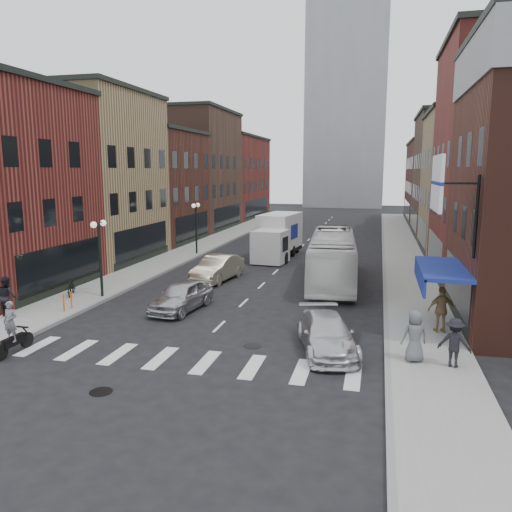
{
  "coord_description": "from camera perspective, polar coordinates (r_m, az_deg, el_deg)",
  "views": [
    {
      "loc": [
        6.5,
        -18.7,
        6.66
      ],
      "look_at": [
        0.3,
        6.41,
        2.2
      ],
      "focal_mm": 35.0,
      "sensor_mm": 36.0,
      "label": 1
    }
  ],
  "objects": [
    {
      "name": "sidewalk_right",
      "position": [
        41.28,
        16.45,
        0.21
      ],
      "size": [
        3.0,
        74.0,
        0.15
      ],
      "primitive_type": "cube",
      "color": "gray",
      "rests_on": "ground"
    },
    {
      "name": "box_truck",
      "position": [
        38.22,
        2.46,
        2.23
      ],
      "size": [
        2.89,
        7.83,
        3.31
      ],
      "rotation": [
        0.0,
        0.0,
        -0.12
      ],
      "color": "silver",
      "rests_on": "ground"
    },
    {
      "name": "bike_rack",
      "position": [
        25.22,
        -20.74,
        -4.88
      ],
      "size": [
        0.08,
        0.68,
        0.8
      ],
      "color": "#D8590C",
      "rests_on": "sidewalk_left"
    },
    {
      "name": "ped_right_a",
      "position": [
        18.12,
        21.75,
        -9.18
      ],
      "size": [
        1.19,
        0.81,
        1.67
      ],
      "primitive_type": "imported",
      "rotation": [
        0.0,
        0.0,
        2.87
      ],
      "color": "black",
      "rests_on": "sidewalk_right"
    },
    {
      "name": "motorcycle_rider",
      "position": [
        20.36,
        -26.14,
        -7.57
      ],
      "size": [
        0.55,
        1.97,
        2.0
      ],
      "rotation": [
        0.0,
        0.0,
        -0.01
      ],
      "color": "black",
      "rests_on": "ground"
    },
    {
      "name": "bldg_right_mid_b",
      "position": [
        43.55,
        25.34,
        7.54
      ],
      "size": [
        10.3,
        10.2,
        11.3
      ],
      "color": "#A18858",
      "rests_on": "ground"
    },
    {
      "name": "ped_left_solo",
      "position": [
        25.11,
        -26.59,
        -4.14
      ],
      "size": [
        1.01,
        0.79,
        1.83
      ],
      "primitive_type": "imported",
      "rotation": [
        0.0,
        0.0,
        2.78
      ],
      "color": "black",
      "rests_on": "sidewalk_left"
    },
    {
      "name": "billboard_sign",
      "position": [
        19.32,
        20.24,
        7.63
      ],
      "size": [
        1.52,
        3.0,
        3.7
      ],
      "color": "black",
      "rests_on": "ground"
    },
    {
      "name": "curb_right",
      "position": [
        41.24,
        14.37,
        0.19
      ],
      "size": [
        0.2,
        74.0,
        0.16
      ],
      "primitive_type": "cube",
      "color": "gray",
      "rests_on": "ground"
    },
    {
      "name": "ground",
      "position": [
        20.89,
        -5.09,
        -8.85
      ],
      "size": [
        160.0,
        160.0,
        0.0
      ],
      "primitive_type": "plane",
      "color": "black",
      "rests_on": "ground"
    },
    {
      "name": "crosswalk_stripes",
      "position": [
        18.25,
        -8.2,
        -11.72
      ],
      "size": [
        12.0,
        2.2,
        0.01
      ],
      "primitive_type": "cube",
      "color": "silver",
      "rests_on": "ground"
    },
    {
      "name": "bldg_left_mid_b",
      "position": [
        47.83,
        -12.97,
        7.74
      ],
      "size": [
        10.3,
        10.2,
        10.3
      ],
      "color": "#432018",
      "rests_on": "ground"
    },
    {
      "name": "bldg_right_far_b",
      "position": [
        68.25,
        21.22,
        7.87
      ],
      "size": [
        10.3,
        16.2,
        10.3
      ],
      "color": "#432018",
      "rests_on": "ground"
    },
    {
      "name": "bldg_left_far_b",
      "position": [
        71.04,
        -3.8,
        8.96
      ],
      "size": [
        10.3,
        16.2,
        11.3
      ],
      "color": "maroon",
      "rests_on": "ground"
    },
    {
      "name": "transit_bus",
      "position": [
        29.98,
        8.73,
        -0.19
      ],
      "size": [
        3.4,
        11.1,
        3.04
      ],
      "primitive_type": "imported",
      "rotation": [
        0.0,
        0.0,
        0.08
      ],
      "color": "silver",
      "rests_on": "ground"
    },
    {
      "name": "parked_bicycle",
      "position": [
        28.07,
        -20.34,
        -3.36
      ],
      "size": [
        1.17,
        1.7,
        0.84
      ],
      "primitive_type": "imported",
      "rotation": [
        0.0,
        0.0,
        0.42
      ],
      "color": "black",
      "rests_on": "sidewalk_left"
    },
    {
      "name": "bldg_left_far_a",
      "position": [
        57.84,
        -8.07,
        9.69
      ],
      "size": [
        10.3,
        12.2,
        13.3
      ],
      "color": "#482F24",
      "rests_on": "ground"
    },
    {
      "name": "ped_right_b",
      "position": [
        21.65,
        20.44,
        -5.76
      ],
      "size": [
        1.2,
        0.81,
        1.88
      ],
      "primitive_type": "imported",
      "rotation": [
        0.0,
        0.0,
        3.4
      ],
      "color": "olive",
      "rests_on": "sidewalk_right"
    },
    {
      "name": "streetlamp_near",
      "position": [
        26.88,
        -17.45,
        1.32
      ],
      "size": [
        0.32,
        1.22,
        4.11
      ],
      "color": "black",
      "rests_on": "ground"
    },
    {
      "name": "sedan_left_far",
      "position": [
        30.42,
        -4.44,
        -1.41
      ],
      "size": [
        2.25,
        4.83,
        1.53
      ],
      "primitive_type": "imported",
      "rotation": [
        0.0,
        0.0,
        -0.14
      ],
      "color": "#B7B094",
      "rests_on": "ground"
    },
    {
      "name": "bldg_right_far_a",
      "position": [
        54.37,
        23.12,
        8.48
      ],
      "size": [
        10.3,
        12.2,
        12.3
      ],
      "color": "#482F24",
      "rests_on": "ground"
    },
    {
      "name": "sidewalk_left",
      "position": [
        43.87,
        -6.3,
        1.1
      ],
      "size": [
        3.0,
        74.0,
        0.15
      ],
      "primitive_type": "cube",
      "color": "gray",
      "rests_on": "ground"
    },
    {
      "name": "bldg_left_mid_a",
      "position": [
        39.13,
        -19.68,
        8.48
      ],
      "size": [
        10.3,
        10.2,
        12.3
      ],
      "color": "#A18858",
      "rests_on": "ground"
    },
    {
      "name": "curb_car",
      "position": [
        18.9,
        8.08,
        -8.82
      ],
      "size": [
        3.01,
        4.88,
        1.32
      ],
      "primitive_type": "imported",
      "rotation": [
        0.0,
        0.0,
        0.27
      ],
      "color": "silver",
      "rests_on": "ground"
    },
    {
      "name": "sedan_left_near",
      "position": [
        24.24,
        -8.5,
        -4.51
      ],
      "size": [
        2.21,
        4.39,
        1.43
      ],
      "primitive_type": "imported",
      "rotation": [
        0.0,
        0.0,
        -0.13
      ],
      "color": "silver",
      "rests_on": "ground"
    },
    {
      "name": "streetlamp_far",
      "position": [
        39.42,
        -6.87,
        4.27
      ],
      "size": [
        0.32,
        1.22,
        4.11
      ],
      "color": "black",
      "rests_on": "ground"
    },
    {
      "name": "curb_left",
      "position": [
        43.39,
        -4.44,
        0.93
      ],
      "size": [
        0.2,
        74.0,
        0.16
      ],
      "primitive_type": "cube",
      "color": "gray",
      "rests_on": "ground"
    },
    {
      "name": "distant_tower",
      "position": [
        98.64,
        10.5,
        20.35
      ],
      "size": [
        14.0,
        14.0,
        50.0
      ],
      "primitive_type": "cube",
      "color": "#9399A0",
      "rests_on": "ground"
    },
    {
      "name": "awning_blue",
      "position": [
        21.71,
        20.03,
        -1.51
      ],
      "size": [
        1.8,
        5.0,
        0.78
      ],
      "color": "navy",
      "rests_on": "ground"
    },
    {
      "name": "ped_right_c",
      "position": [
        18.13,
        17.68,
        -8.69
      ],
      "size": [
        1.03,
        0.84,
        1.82
      ],
      "primitive_type": "imported",
      "rotation": [
        0.0,
        0.0,
        3.48
      ],
      "color": "#575A5E",
      "rests_on": "sidewalk_right"
    }
  ]
}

